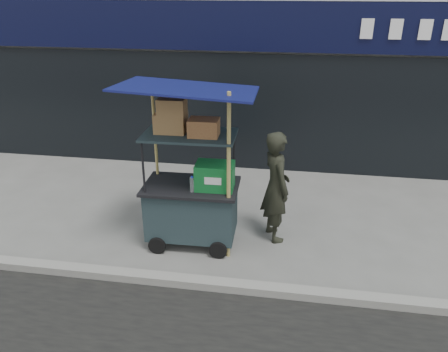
# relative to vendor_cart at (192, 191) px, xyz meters

# --- Properties ---
(ground) EXTENTS (80.00, 80.00, 0.00)m
(ground) POSITION_rel_vendor_cart_xyz_m (0.41, -0.86, -0.87)
(ground) COLOR #61605C
(ground) RESTS_ON ground
(curb) EXTENTS (80.00, 0.18, 0.12)m
(curb) POSITION_rel_vendor_cart_xyz_m (0.41, -1.06, -0.81)
(curb) COLOR gray
(curb) RESTS_ON ground
(vendor_cart) EXTENTS (1.87, 1.34, 2.48)m
(vendor_cart) POSITION_rel_vendor_cart_xyz_m (0.00, 0.00, 0.00)
(vendor_cart) COLOR #1B292F
(vendor_cart) RESTS_ON ground
(vendor_man) EXTENTS (0.64, 0.75, 1.73)m
(vendor_man) POSITION_rel_vendor_cart_xyz_m (1.20, 0.34, -0.00)
(vendor_man) COLOR black
(vendor_man) RESTS_ON ground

